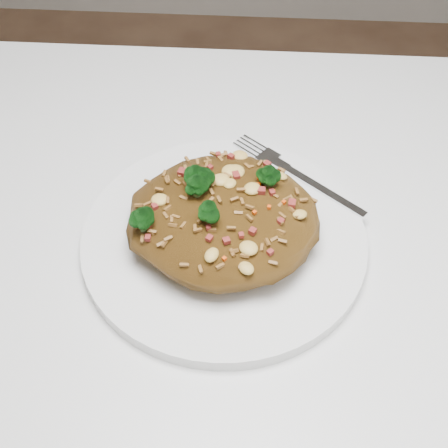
{
  "coord_description": "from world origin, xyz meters",
  "views": [
    {
      "loc": [
        -0.06,
        -0.3,
        1.21
      ],
      "look_at": [
        -0.08,
        0.08,
        0.78
      ],
      "focal_mm": 50.0,
      "sensor_mm": 36.0,
      "label": 1
    }
  ],
  "objects_px": {
    "fried_rice": "(223,212)",
    "fork": "(305,179)",
    "dining_table": "(301,368)",
    "plate": "(224,239)"
  },
  "relations": [
    {
      "from": "fried_rice",
      "to": "fork",
      "type": "relative_size",
      "value": 1.29
    },
    {
      "from": "dining_table",
      "to": "fried_rice",
      "type": "distance_m",
      "value": 0.18
    },
    {
      "from": "fried_rice",
      "to": "fork",
      "type": "distance_m",
      "value": 0.11
    },
    {
      "from": "dining_table",
      "to": "fried_rice",
      "type": "xyz_separation_m",
      "value": [
        -0.08,
        0.08,
        0.14
      ]
    },
    {
      "from": "dining_table",
      "to": "fried_rice",
      "type": "relative_size",
      "value": 6.89
    },
    {
      "from": "dining_table",
      "to": "fork",
      "type": "bearing_deg",
      "value": 91.31
    },
    {
      "from": "plate",
      "to": "fried_rice",
      "type": "height_order",
      "value": "fried_rice"
    },
    {
      "from": "fried_rice",
      "to": "fork",
      "type": "height_order",
      "value": "fried_rice"
    },
    {
      "from": "plate",
      "to": "dining_table",
      "type": "bearing_deg",
      "value": -43.86
    },
    {
      "from": "dining_table",
      "to": "fork",
      "type": "relative_size",
      "value": 8.85
    }
  ]
}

